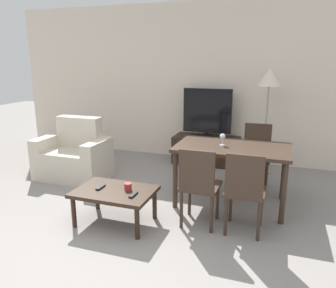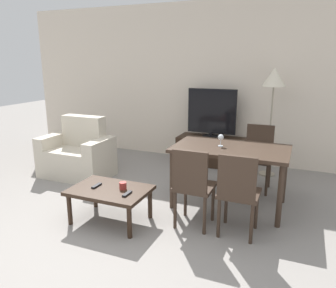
{
  "view_description": "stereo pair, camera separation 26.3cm",
  "coord_description": "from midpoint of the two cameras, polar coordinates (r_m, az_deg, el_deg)",
  "views": [
    {
      "loc": [
        1.5,
        -2.41,
        1.75
      ],
      "look_at": [
        0.11,
        1.61,
        0.65
      ],
      "focal_mm": 35.0,
      "sensor_mm": 36.0,
      "label": 1
    },
    {
      "loc": [
        1.75,
        -2.32,
        1.75
      ],
      "look_at": [
        0.11,
        1.61,
        0.65
      ],
      "focal_mm": 35.0,
      "sensor_mm": 36.0,
      "label": 2
    }
  ],
  "objects": [
    {
      "name": "tv_stand",
      "position": [
        5.67,
        8.73,
        -1.18
      ],
      "size": [
        1.11,
        0.48,
        0.47
      ],
      "color": "black",
      "rests_on": "ground_plane"
    },
    {
      "name": "remote_primary",
      "position": [
        3.72,
        -10.35,
        -7.17
      ],
      "size": [
        0.04,
        0.15,
        0.02
      ],
      "color": "black",
      "rests_on": "coffee_table"
    },
    {
      "name": "dining_chair_far",
      "position": [
        4.69,
        16.97,
        -1.63
      ],
      "size": [
        0.4,
        0.4,
        0.88
      ],
      "color": "#38281E",
      "rests_on": "ground_plane"
    },
    {
      "name": "cup_white_near",
      "position": [
        3.6,
        -5.78,
        -7.27
      ],
      "size": [
        0.08,
        0.08,
        0.08
      ],
      "color": "maroon",
      "rests_on": "coffee_table"
    },
    {
      "name": "floor_lamp",
      "position": [
        5.14,
        19.39,
        10.07
      ],
      "size": [
        0.34,
        0.34,
        1.64
      ],
      "color": "gray",
      "rests_on": "ground_plane"
    },
    {
      "name": "tv",
      "position": [
        5.53,
        8.98,
        5.28
      ],
      "size": [
        0.82,
        0.29,
        0.82
      ],
      "color": "black",
      "rests_on": "tv_stand"
    },
    {
      "name": "dining_table",
      "position": [
        4.0,
        12.69,
        -1.79
      ],
      "size": [
        1.35,
        0.8,
        0.74
      ],
      "color": "#38281E",
      "rests_on": "ground_plane"
    },
    {
      "name": "wall_back",
      "position": [
        5.86,
        6.63,
        10.49
      ],
      "size": [
        6.94,
        0.06,
        2.7
      ],
      "color": "beige",
      "rests_on": "ground_plane"
    },
    {
      "name": "ground_plane",
      "position": [
        3.36,
        -10.58,
        -17.18
      ],
      "size": [
        18.0,
        18.0,
        0.0
      ],
      "primitive_type": "plane",
      "color": "gray"
    },
    {
      "name": "remote_secondary",
      "position": [
        3.46,
        -4.96,
        -8.66
      ],
      "size": [
        0.04,
        0.15,
        0.02
      ],
      "color": "black",
      "rests_on": "coffee_table"
    },
    {
      "name": "dining_chair_near_right",
      "position": [
        3.36,
        14.33,
        -7.89
      ],
      "size": [
        0.4,
        0.4,
        0.88
      ],
      "color": "#38281E",
      "rests_on": "ground_plane"
    },
    {
      "name": "wine_glass_left",
      "position": [
        3.97,
        11.06,
        1.03
      ],
      "size": [
        0.07,
        0.07,
        0.15
      ],
      "color": "silver",
      "rests_on": "dining_table"
    },
    {
      "name": "armchair",
      "position": [
        5.18,
        -14.04,
        -1.94
      ],
      "size": [
        1.05,
        0.65,
        0.91
      ],
      "color": "beige",
      "rests_on": "ground_plane"
    },
    {
      "name": "dining_chair_near",
      "position": [
        3.45,
        6.53,
        -6.92
      ],
      "size": [
        0.4,
        0.4,
        0.88
      ],
      "color": "#38281E",
      "rests_on": "ground_plane"
    },
    {
      "name": "coffee_table",
      "position": [
        3.66,
        -8.04,
        -8.42
      ],
      "size": [
        0.85,
        0.59,
        0.38
      ],
      "color": "black",
      "rests_on": "ground_plane"
    }
  ]
}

